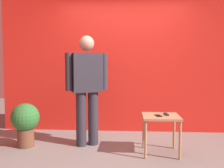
# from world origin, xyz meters

# --- Properties ---
(ground_plane) EXTENTS (12.00, 12.00, 0.00)m
(ground_plane) POSITION_xyz_m (0.00, 0.00, 0.00)
(ground_plane) COLOR gray
(back_wall_red) EXTENTS (4.76, 0.12, 2.93)m
(back_wall_red) POSITION_xyz_m (0.00, 1.51, 1.46)
(back_wall_red) COLOR red
(back_wall_red) RESTS_ON ground_plane
(standing_person) EXTENTS (0.67, 0.40, 1.74)m
(standing_person) POSITION_xyz_m (-0.57, 0.53, 0.97)
(standing_person) COLOR #2D2D38
(standing_person) RESTS_ON ground_plane
(side_table) EXTENTS (0.53, 0.53, 0.56)m
(side_table) POSITION_xyz_m (0.56, 0.22, 0.47)
(side_table) COLOR tan
(side_table) RESTS_ON ground_plane
(cell_phone) EXTENTS (0.10, 0.16, 0.01)m
(cell_phone) POSITION_xyz_m (0.51, 0.18, 0.56)
(cell_phone) COLOR black
(cell_phone) RESTS_ON side_table
(tv_remote) EXTENTS (0.06, 0.17, 0.02)m
(tv_remote) POSITION_xyz_m (0.64, 0.27, 0.57)
(tv_remote) COLOR black
(tv_remote) RESTS_ON side_table
(potted_plant) EXTENTS (0.44, 0.44, 0.69)m
(potted_plant) POSITION_xyz_m (-1.52, 0.39, 0.41)
(potted_plant) COLOR brown
(potted_plant) RESTS_ON ground_plane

